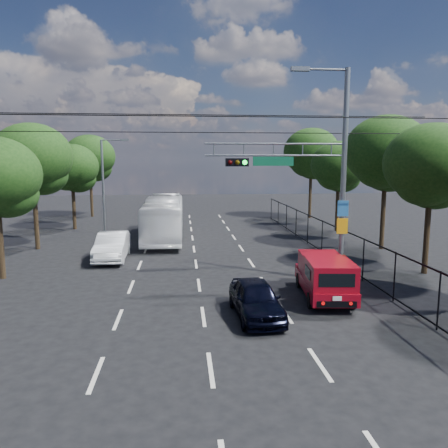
{
  "coord_description": "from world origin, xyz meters",
  "views": [
    {
      "loc": [
        -0.7,
        -10.97,
        5.55
      ],
      "look_at": [
        1.1,
        7.66,
        2.8
      ],
      "focal_mm": 35.0,
      "sensor_mm": 36.0,
      "label": 1
    }
  ],
  "objects": [
    {
      "name": "streetlight_left",
      "position": [
        -6.33,
        22.0,
        3.94
      ],
      "size": [
        2.09,
        0.22,
        7.08
      ],
      "color": "slate",
      "rests_on": "ground"
    },
    {
      "name": "ground",
      "position": [
        0.0,
        0.0,
        0.0
      ],
      "size": [
        120.0,
        120.0,
        0.0
      ],
      "primitive_type": "plane",
      "color": "black",
      "rests_on": "ground"
    },
    {
      "name": "tree_right_c",
      "position": [
        11.82,
        15.02,
        5.73
      ],
      "size": [
        5.1,
        5.1,
        8.29
      ],
      "color": "black",
      "rests_on": "ground"
    },
    {
      "name": "navy_hatchback",
      "position": [
        1.87,
        3.81,
        0.65
      ],
      "size": [
        1.75,
        3.92,
        1.31
      ],
      "primitive_type": "imported",
      "rotation": [
        0.0,
        0.0,
        0.05
      ],
      "color": "black",
      "rests_on": "ground"
    },
    {
      "name": "lane_markings",
      "position": [
        -0.0,
        14.0,
        0.01
      ],
      "size": [
        6.12,
        38.0,
        0.01
      ],
      "color": "beige",
      "rests_on": "ground"
    },
    {
      "name": "white_van",
      "position": [
        -4.65,
        13.62,
        0.75
      ],
      "size": [
        1.62,
        4.58,
        1.5
      ],
      "primitive_type": "imported",
      "rotation": [
        0.0,
        0.0,
        0.01
      ],
      "color": "white",
      "rests_on": "ground"
    },
    {
      "name": "fence_right",
      "position": [
        7.6,
        12.17,
        1.03
      ],
      "size": [
        0.06,
        34.03,
        2.0
      ],
      "color": "black",
      "rests_on": "ground"
    },
    {
      "name": "tree_left_e",
      "position": [
        -9.58,
        33.02,
        5.53
      ],
      "size": [
        4.92,
        4.92,
        7.99
      ],
      "color": "black",
      "rests_on": "ground"
    },
    {
      "name": "white_bus",
      "position": [
        -1.99,
        19.96,
        1.5
      ],
      "size": [
        2.58,
        10.79,
        3.0
      ],
      "primitive_type": "imported",
      "rotation": [
        0.0,
        0.0,
        -0.01
      ],
      "color": "white",
      "rests_on": "ground"
    },
    {
      "name": "signal_mast",
      "position": [
        5.28,
        7.99,
        5.24
      ],
      "size": [
        6.43,
        0.39,
        9.5
      ],
      "color": "slate",
      "rests_on": "ground"
    },
    {
      "name": "tree_right_b",
      "position": [
        11.22,
        9.02,
        5.06
      ],
      "size": [
        4.5,
        4.5,
        7.31
      ],
      "color": "black",
      "rests_on": "ground"
    },
    {
      "name": "utility_wires",
      "position": [
        0.0,
        8.83,
        7.23
      ],
      "size": [
        22.0,
        5.04,
        0.74
      ],
      "color": "black",
      "rests_on": "ground"
    },
    {
      "name": "tree_left_c",
      "position": [
        -9.78,
        17.02,
        5.4
      ],
      "size": [
        4.8,
        4.8,
        7.8
      ],
      "color": "black",
      "rests_on": "ground"
    },
    {
      "name": "tree_right_d",
      "position": [
        11.42,
        22.02,
        4.85
      ],
      "size": [
        4.32,
        4.32,
        7.02
      ],
      "color": "black",
      "rests_on": "ground"
    },
    {
      "name": "tree_left_d",
      "position": [
        -9.38,
        25.02,
        4.72
      ],
      "size": [
        4.2,
        4.2,
        6.83
      ],
      "color": "black",
      "rests_on": "ground"
    },
    {
      "name": "tree_right_e",
      "position": [
        11.62,
        30.02,
        5.94
      ],
      "size": [
        5.28,
        5.28,
        8.58
      ],
      "color": "black",
      "rests_on": "ground"
    },
    {
      "name": "red_pickup",
      "position": [
        4.99,
        5.69,
        0.93
      ],
      "size": [
        2.19,
        4.83,
        1.74
      ],
      "color": "black",
      "rests_on": "ground"
    }
  ]
}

